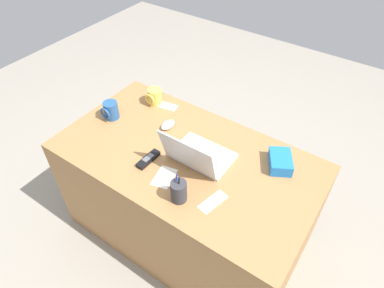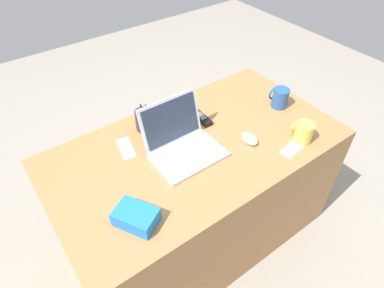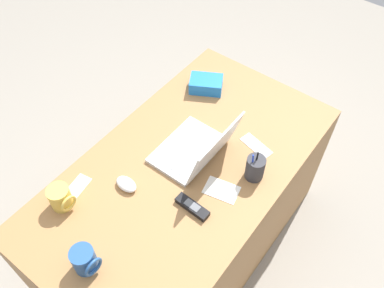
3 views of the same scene
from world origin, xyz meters
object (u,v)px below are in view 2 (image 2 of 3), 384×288
(laptop, at_px, (183,144))
(cordless_phone, at_px, (201,117))
(computer_mouse, at_px, (249,139))
(coffee_mug_tall, at_px, (280,98))
(coffee_mug_white, at_px, (303,132))
(snack_bag, at_px, (136,217))
(pen_holder, at_px, (143,120))

(laptop, bearing_deg, cordless_phone, 33.36)
(laptop, height_order, computer_mouse, laptop)
(coffee_mug_tall, distance_m, cordless_phone, 0.45)
(computer_mouse, height_order, cordless_phone, computer_mouse)
(coffee_mug_white, bearing_deg, cordless_phone, 125.30)
(coffee_mug_tall, bearing_deg, laptop, 178.99)
(coffee_mug_white, xyz_separation_m, snack_bag, (-0.90, 0.06, -0.02))
(pen_holder, bearing_deg, coffee_mug_white, -42.45)
(laptop, distance_m, cordless_phone, 0.27)
(snack_bag, bearing_deg, pen_holder, 57.05)
(computer_mouse, xyz_separation_m, snack_bag, (-0.68, -0.09, 0.01))
(cordless_phone, bearing_deg, coffee_mug_white, -54.70)
(computer_mouse, bearing_deg, pen_holder, 136.17)
(laptop, xyz_separation_m, pen_holder, (-0.06, 0.26, 0.01))
(coffee_mug_tall, bearing_deg, snack_bag, -168.40)
(computer_mouse, height_order, coffee_mug_tall, coffee_mug_tall)
(coffee_mug_white, height_order, snack_bag, coffee_mug_white)
(coffee_mug_white, distance_m, snack_bag, 0.90)
(computer_mouse, xyz_separation_m, pen_holder, (-0.37, 0.39, 0.04))
(laptop, distance_m, coffee_mug_tall, 0.64)
(laptop, bearing_deg, pen_holder, 103.95)
(computer_mouse, distance_m, coffee_mug_tall, 0.36)
(coffee_mug_white, xyz_separation_m, cordless_phone, (-0.30, 0.42, -0.04))
(computer_mouse, xyz_separation_m, coffee_mug_white, (0.22, -0.14, 0.03))
(coffee_mug_tall, relative_size, pen_holder, 0.70)
(laptop, relative_size, computer_mouse, 3.22)
(computer_mouse, distance_m, cordless_phone, 0.29)
(computer_mouse, bearing_deg, laptop, 159.04)
(computer_mouse, height_order, snack_bag, snack_bag)
(coffee_mug_white, distance_m, coffee_mug_tall, 0.29)
(pen_holder, relative_size, snack_bag, 0.97)
(pen_holder, bearing_deg, coffee_mug_tall, -20.75)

